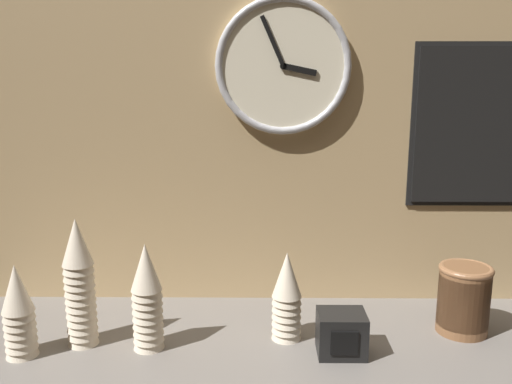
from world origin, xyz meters
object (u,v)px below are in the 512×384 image
(menu_board, at_px, (484,126))
(napkin_dispenser, at_px, (341,333))
(cup_stack_left, at_px, (79,283))
(wall_clock, at_px, (283,66))
(cup_stack_center_left, at_px, (147,297))
(bowl_stack_far_right, at_px, (464,298))
(cup_stack_center_right, at_px, (287,296))
(cup_stack_far_left, at_px, (18,311))

(menu_board, xyz_separation_m, napkin_dispenser, (-0.41, -0.31, -0.45))
(cup_stack_left, xyz_separation_m, wall_clock, (0.48, 0.26, 0.50))
(cup_stack_center_left, xyz_separation_m, bowl_stack_far_right, (0.77, 0.09, -0.04))
(menu_board, bearing_deg, cup_stack_center_right, -156.09)
(cup_stack_left, xyz_separation_m, napkin_dispenser, (0.61, -0.04, -0.11))
(cup_stack_center_left, bearing_deg, cup_stack_left, 173.60)
(cup_stack_left, height_order, napkin_dispenser, cup_stack_left)
(cup_stack_far_left, distance_m, wall_clock, 0.87)
(cup_stack_left, bearing_deg, cup_stack_center_right, 3.79)
(cup_stack_center_right, height_order, napkin_dispenser, cup_stack_center_right)
(cup_stack_center_left, height_order, menu_board, menu_board)
(bowl_stack_far_right, bearing_deg, menu_board, 64.62)
(wall_clock, relative_size, menu_board, 0.81)
(cup_stack_center_right, relative_size, bowl_stack_far_right, 1.27)
(cup_stack_far_left, bearing_deg, cup_stack_center_left, 7.87)
(cup_stack_far_left, xyz_separation_m, wall_clock, (0.60, 0.32, 0.54))
(cup_stack_center_left, height_order, napkin_dispenser, cup_stack_center_left)
(menu_board, bearing_deg, bowl_stack_far_right, -115.38)
(cup_stack_far_left, xyz_separation_m, napkin_dispenser, (0.73, 0.02, -0.06))
(cup_stack_center_left, distance_m, cup_stack_far_left, 0.29)
(cup_stack_center_right, height_order, cup_stack_left, cup_stack_left)
(menu_board, bearing_deg, cup_stack_left, -165.24)
(cup_stack_far_left, xyz_separation_m, menu_board, (1.14, 0.33, 0.39))
(menu_board, bearing_deg, cup_stack_far_left, -164.07)
(cup_stack_center_left, relative_size, bowl_stack_far_right, 1.48)
(menu_board, relative_size, napkin_dispenser, 3.97)
(napkin_dispenser, bearing_deg, cup_stack_left, 176.29)
(cup_stack_center_right, distance_m, cup_stack_far_left, 0.62)
(bowl_stack_far_right, distance_m, napkin_dispenser, 0.34)
(cup_stack_center_right, height_order, bowl_stack_far_right, cup_stack_center_right)
(cup_stack_center_left, relative_size, menu_board, 0.59)
(cup_stack_far_left, height_order, menu_board, menu_board)
(bowl_stack_far_right, xyz_separation_m, napkin_dispenser, (-0.32, -0.11, -0.04))
(cup_stack_far_left, xyz_separation_m, cup_stack_left, (0.12, 0.06, 0.05))
(bowl_stack_far_right, bearing_deg, cup_stack_left, -175.56)
(cup_stack_left, bearing_deg, bowl_stack_far_right, 4.44)
(menu_board, distance_m, napkin_dispenser, 0.68)
(cup_stack_far_left, distance_m, bowl_stack_far_right, 1.06)
(menu_board, bearing_deg, wall_clock, -179.06)
(cup_stack_far_left, xyz_separation_m, bowl_stack_far_right, (1.05, 0.13, -0.02))
(cup_stack_far_left, height_order, bowl_stack_far_right, cup_stack_far_left)
(cup_stack_center_right, relative_size, menu_board, 0.50)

